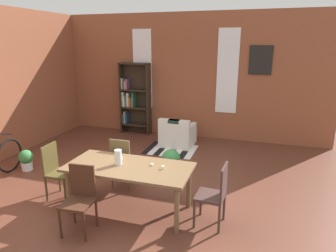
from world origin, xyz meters
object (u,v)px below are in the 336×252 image
object	(u,v)px
dining_chair_near_left	(80,197)
dining_table	(129,171)
dining_chair_head_left	(57,169)
dining_chair_far_left	(123,161)
armchair_white	(177,135)
vase_on_table	(118,157)
dining_chair_head_right	(215,193)
potted_plant_corner	(171,160)
bookshelf_tall	(134,98)
potted_plant_by_shelf	(26,159)

from	to	relation	value
dining_chair_near_left	dining_table	bearing A→B (deg)	56.79
dining_table	dining_chair_head_left	bearing A→B (deg)	-179.89
dining_chair_far_left	armchair_white	world-z (taller)	dining_chair_far_left
dining_table	vase_on_table	world-z (taller)	vase_on_table
dining_table	dining_chair_head_left	world-z (taller)	dining_chair_head_left
dining_chair_head_right	armchair_white	distance (m)	3.52
dining_table	potted_plant_corner	bearing A→B (deg)	81.27
vase_on_table	dining_chair_head_left	world-z (taller)	vase_on_table
dining_chair_far_left	dining_chair_near_left	bearing A→B (deg)	-90.29
dining_chair_near_left	armchair_white	world-z (taller)	dining_chair_near_left
vase_on_table	dining_chair_head_right	world-z (taller)	vase_on_table
dining_chair_head_left	dining_chair_near_left	world-z (taller)	same
dining_chair_far_left	dining_chair_head_right	size ratio (longest dim) A/B	1.00
bookshelf_tall	dining_table	bearing A→B (deg)	-67.10
dining_chair_head_right	armchair_white	world-z (taller)	dining_chair_head_right
dining_chair_head_right	dining_chair_near_left	bearing A→B (deg)	-159.38
dining_table	dining_chair_near_left	xyz separation A→B (m)	(-0.44, -0.68, -0.16)
dining_chair_far_left	bookshelf_tall	distance (m)	3.49
dining_chair_head_left	armchair_white	world-z (taller)	dining_chair_head_left
dining_table	potted_plant_by_shelf	xyz separation A→B (m)	(-2.70, 0.74, -0.43)
dining_chair_head_left	dining_chair_far_left	size ratio (longest dim) A/B	1.00
dining_chair_far_left	dining_chair_near_left	size ratio (longest dim) A/B	1.00
bookshelf_tall	potted_plant_corner	size ratio (longest dim) A/B	3.96
bookshelf_tall	armchair_white	xyz separation A→B (m)	(1.53, -0.72, -0.75)
dining_table	bookshelf_tall	distance (m)	4.26
vase_on_table	dining_chair_head_right	xyz separation A→B (m)	(1.52, -0.00, -0.36)
vase_on_table	dining_chair_head_right	size ratio (longest dim) A/B	0.25
potted_plant_by_shelf	potted_plant_corner	world-z (taller)	potted_plant_corner
potted_plant_corner	dining_chair_head_right	bearing A→B (deg)	-53.13
dining_table	potted_plant_corner	distance (m)	1.55
bookshelf_tall	potted_plant_by_shelf	world-z (taller)	bookshelf_tall
vase_on_table	dining_chair_head_left	distance (m)	1.23
dining_chair_head_right	bookshelf_tall	world-z (taller)	bookshelf_tall
dining_chair_near_left	armchair_white	distance (m)	3.89
potted_plant_by_shelf	potted_plant_corner	distance (m)	3.02
vase_on_table	armchair_white	xyz separation A→B (m)	(0.05, 3.19, -0.60)
dining_chair_far_left	bookshelf_tall	world-z (taller)	bookshelf_tall
vase_on_table	dining_chair_head_left	xyz separation A→B (m)	(-1.17, -0.00, -0.36)
vase_on_table	dining_chair_near_left	xyz separation A→B (m)	(-0.27, -0.68, -0.36)
potted_plant_corner	vase_on_table	bearing A→B (deg)	-105.12
dining_chair_head_left	bookshelf_tall	xyz separation A→B (m)	(-0.31, 3.91, 0.51)
dining_chair_head_left	vase_on_table	bearing A→B (deg)	0.13
dining_chair_far_left	dining_chair_near_left	distance (m)	1.35
bookshelf_tall	potted_plant_by_shelf	size ratio (longest dim) A/B	4.62
dining_chair_head_left	dining_chair_head_right	distance (m)	2.69
dining_chair_near_left	potted_plant_corner	bearing A→B (deg)	72.75
dining_chair_far_left	potted_plant_by_shelf	bearing A→B (deg)	178.42
dining_table	dining_chair_far_left	xyz separation A→B (m)	(-0.44, 0.68, -0.16)
dining_chair_far_left	armchair_white	bearing A→B (deg)	82.83
potted_plant_corner	dining_chair_head_left	bearing A→B (deg)	-136.61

